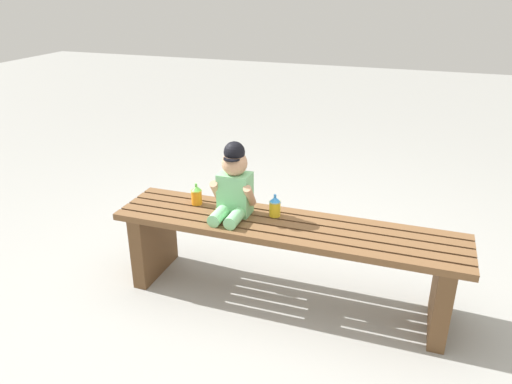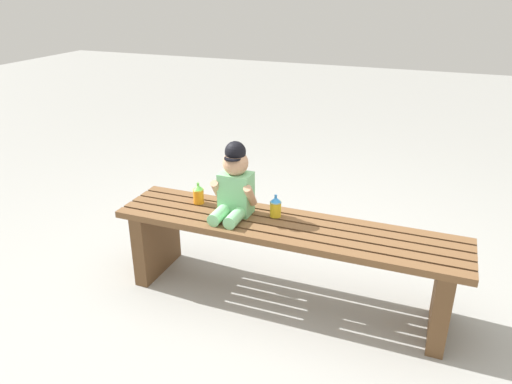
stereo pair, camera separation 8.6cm
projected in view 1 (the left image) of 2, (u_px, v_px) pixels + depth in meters
name	position (u px, v px, depth m)	size (l,w,h in m)	color
ground_plane	(284.00, 297.00, 2.73)	(16.00, 16.00, 0.00)	#999993
park_bench	(285.00, 248.00, 2.60)	(1.84, 0.39, 0.46)	brown
child_figure	(234.00, 184.00, 2.58)	(0.23, 0.27, 0.40)	#7FCC8C
sippy_cup_left	(197.00, 194.00, 2.75)	(0.06, 0.06, 0.12)	orange
sippy_cup_right	(275.00, 206.00, 2.61)	(0.06, 0.06, 0.12)	yellow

